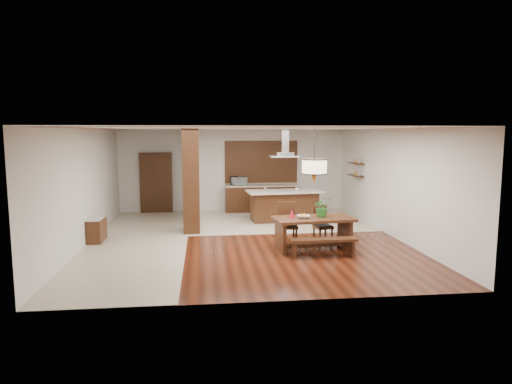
{
  "coord_description": "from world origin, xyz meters",
  "views": [
    {
      "loc": [
        -1.06,
        -11.7,
        2.79
      ],
      "look_at": [
        0.3,
        0.0,
        1.25
      ],
      "focal_mm": 32.0,
      "sensor_mm": 36.0,
      "label": 1
    }
  ],
  "objects": [
    {
      "name": "shelf_lower",
      "position": [
        3.87,
        2.6,
        1.4
      ],
      "size": [
        0.26,
        0.9,
        0.04
      ],
      "primitive_type": "cube",
      "color": "black",
      "rests_on": "room_shell"
    },
    {
      "name": "napkin_cone",
      "position": [
        1.01,
        -1.24,
        0.88
      ],
      "size": [
        0.17,
        0.17,
        0.2
      ],
      "primitive_type": "cone",
      "rotation": [
        0.0,
        0.0,
        -0.37
      ],
      "color": "red",
      "rests_on": "dining_table"
    },
    {
      "name": "dining_bench",
      "position": [
        1.6,
        -1.93,
        0.21
      ],
      "size": [
        1.52,
        0.33,
        0.43
      ],
      "primitive_type": null,
      "rotation": [
        0.0,
        0.0,
        -0.0
      ],
      "color": "black",
      "rests_on": "ground"
    },
    {
      "name": "fruit_bowl",
      "position": [
        1.28,
        -1.33,
        0.82
      ],
      "size": [
        0.34,
        0.34,
        0.07
      ],
      "primitive_type": "imported",
      "rotation": [
        0.0,
        0.0,
        -0.18
      ],
      "color": "beige",
      "rests_on": "dining_table"
    },
    {
      "name": "partition_pier",
      "position": [
        -1.4,
        1.2,
        1.45
      ],
      "size": [
        0.45,
        1.0,
        2.9
      ],
      "primitive_type": "cube",
      "color": "black",
      "rests_on": "ground"
    },
    {
      "name": "tile_hallway",
      "position": [
        -2.75,
        0.0,
        0.01
      ],
      "size": [
        2.5,
        9.0,
        0.01
      ],
      "primitive_type": "cube",
      "color": "beige",
      "rests_on": "ground"
    },
    {
      "name": "gold_ornament",
      "position": [
        2.08,
        -1.27,
        0.83
      ],
      "size": [
        0.07,
        0.07,
        0.09
      ],
      "primitive_type": "cylinder",
      "rotation": [
        0.0,
        0.0,
        0.1
      ],
      "color": "gold",
      "rests_on": "dining_table"
    },
    {
      "name": "dining_chair_right",
      "position": [
        1.94,
        -0.63,
        0.47
      ],
      "size": [
        0.5,
        0.5,
        0.93
      ],
      "primitive_type": null,
      "rotation": [
        0.0,
        0.0,
        0.23
      ],
      "color": "black",
      "rests_on": "ground"
    },
    {
      "name": "foliage_plant",
      "position": [
        1.77,
        -1.18,
        1.02
      ],
      "size": [
        0.44,
        0.39,
        0.48
      ],
      "primitive_type": "imported",
      "rotation": [
        0.0,
        0.0,
        0.03
      ],
      "color": "#226826",
      "rests_on": "dining_table"
    },
    {
      "name": "kitchen_island",
      "position": [
        1.48,
        2.36,
        0.5
      ],
      "size": [
        2.45,
        1.23,
        0.98
      ],
      "rotation": [
        0.0,
        0.0,
        0.09
      ],
      "color": "black",
      "rests_on": "ground"
    },
    {
      "name": "island_cup",
      "position": [
        1.86,
        2.24,
        1.03
      ],
      "size": [
        0.14,
        0.14,
        0.1
      ],
      "primitive_type": "imported",
      "rotation": [
        0.0,
        0.0,
        -0.16
      ],
      "color": "silver",
      "rests_on": "kitchen_island"
    },
    {
      "name": "hallway_console",
      "position": [
        -3.81,
        0.2,
        0.32
      ],
      "size": [
        0.37,
        0.88,
        0.63
      ],
      "primitive_type": "cube",
      "color": "black",
      "rests_on": "ground"
    },
    {
      "name": "hallway_doorway",
      "position": [
        -2.7,
        4.4,
        1.05
      ],
      "size": [
        1.1,
        0.2,
        2.1
      ],
      "primitive_type": "cube",
      "color": "black",
      "rests_on": "ground"
    },
    {
      "name": "dining_chair_left",
      "position": [
        1.0,
        -0.73,
        0.53
      ],
      "size": [
        0.48,
        0.48,
        1.06
      ],
      "primitive_type": null,
      "rotation": [
        0.0,
        0.0,
        -0.02
      ],
      "color": "black",
      "rests_on": "ground"
    },
    {
      "name": "kitchen_window",
      "position": [
        1.0,
        4.46,
        1.75
      ],
      "size": [
        2.6,
        0.08,
        1.5
      ],
      "primitive_type": "cube",
      "color": "brown",
      "rests_on": "room_shell"
    },
    {
      "name": "tile_kitchen",
      "position": [
        1.25,
        2.5,
        0.01
      ],
      "size": [
        5.5,
        4.0,
        0.01
      ],
      "primitive_type": "cube",
      "color": "beige",
      "rests_on": "ground"
    },
    {
      "name": "microwave",
      "position": [
        0.17,
        4.17,
        1.1
      ],
      "size": [
        0.6,
        0.46,
        0.3
      ],
      "primitive_type": "imported",
      "rotation": [
        0.0,
        0.0,
        0.19
      ],
      "color": "#B8BCC0",
      "rests_on": "rear_counter"
    },
    {
      "name": "partition_stub",
      "position": [
        -1.4,
        3.3,
        1.45
      ],
      "size": [
        0.18,
        2.4,
        2.9
      ],
      "primitive_type": "cube",
      "color": "silver",
      "rests_on": "ground"
    },
    {
      "name": "shelf_upper",
      "position": [
        3.87,
        2.6,
        1.8
      ],
      "size": [
        0.26,
        0.9,
        0.04
      ],
      "primitive_type": "cube",
      "color": "black",
      "rests_on": "room_shell"
    },
    {
      "name": "rear_counter",
      "position": [
        1.0,
        4.2,
        0.48
      ],
      "size": [
        2.6,
        0.62,
        0.95
      ],
      "color": "black",
      "rests_on": "ground"
    },
    {
      "name": "room_shell",
      "position": [
        0.0,
        0.0,
        2.06
      ],
      "size": [
        9.0,
        9.04,
        2.92
      ],
      "color": "#321209",
      "rests_on": "ground"
    },
    {
      "name": "pendant_lantern",
      "position": [
        1.53,
        -1.25,
        2.25
      ],
      "size": [
        0.64,
        0.64,
        1.31
      ],
      "primitive_type": null,
      "color": "beige",
      "rests_on": "room_shell"
    },
    {
      "name": "dining_table",
      "position": [
        1.53,
        -1.25,
        0.57
      ],
      "size": [
        1.97,
        1.13,
        0.78
      ],
      "rotation": [
        0.0,
        0.0,
        0.11
      ],
      "color": "black",
      "rests_on": "ground"
    },
    {
      "name": "range_hood",
      "position": [
        1.48,
        2.36,
        2.46
      ],
      "size": [
        0.9,
        0.55,
        0.87
      ],
      "primitive_type": null,
      "color": "silver",
      "rests_on": "room_shell"
    },
    {
      "name": "soffit_band",
      "position": [
        0.0,
        0.0,
        2.88
      ],
      "size": [
        8.0,
        9.0,
        0.02
      ],
      "primitive_type": "cube",
      "color": "#3E220F",
      "rests_on": "room_shell"
    }
  ]
}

